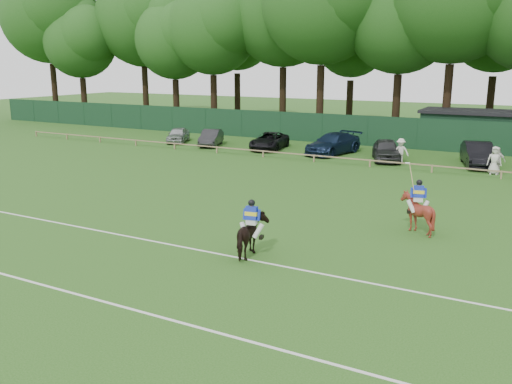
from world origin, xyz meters
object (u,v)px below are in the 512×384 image
Objects in this scene: spectator_mid at (497,161)px; utility_shed at (475,129)px; sedan_grey at (211,138)px; horse_dark at (252,236)px; horse_chestnut at (417,213)px; suv_black at (269,141)px; estate_black at (478,154)px; spectator_left at (401,151)px; spectator_right at (494,160)px; hatch_grey at (386,150)px; sedan_navy at (333,144)px; sedan_silver at (178,135)px.

utility_shed reaches higher than spectator_mid.
horse_dark is at bearing -75.00° from sedan_grey.
utility_shed reaches higher than horse_chestnut.
estate_black is (15.51, 0.17, 0.14)m from suv_black.
spectator_left is at bearing -173.55° from spectator_mid.
spectator_right reaches higher than spectator_mid.
spectator_left reaches higher than estate_black.
spectator_left reaches higher than suv_black.
suv_black is at bearing -173.07° from spectator_mid.
hatch_grey is at bearing 172.77° from estate_black.
sedan_navy is 1.11× the size of estate_black.
spectator_left reaches higher than sedan_grey.
spectator_mid is at bearing -16.45° from suv_black.
horse_dark is 26.67m from sedan_grey.
hatch_grey is 7.36m from spectator_right.
utility_shed reaches higher than hatch_grey.
sedan_grey is at bearing -53.67° from horse_chestnut.
sedan_navy is 1.21× the size of hatch_grey.
sedan_grey reaches higher than sedan_silver.
spectator_mid reaches higher than sedan_silver.
sedan_grey is 20.64m from estate_black.
spectator_mid is (25.61, -1.86, 0.20)m from sedan_silver.
sedan_grey is at bearing -154.90° from utility_shed.
sedan_silver is at bearing 166.15° from estate_black.
spectator_left reaches higher than horse_dark.
estate_black is 4.99m from spectator_left.
utility_shed is at bearing 117.98° from spectator_mid.
estate_black is 2.79× the size of spectator_right.
spectator_mid is 10.97m from utility_shed.
sedan_navy is at bearing 166.07° from spectator_left.
suv_black is (-15.13, 16.46, -0.15)m from horse_chestnut.
horse_chestnut is at bearing -88.09° from utility_shed.
suv_black is 10.84m from spectator_left.
suv_black is 0.89× the size of sedan_navy.
hatch_grey is at bearing -24.96° from sedan_silver.
estate_black is (24.22, 0.49, 0.16)m from sedan_silver.
utility_shed is (-2.60, 10.64, 0.69)m from spectator_mid.
suv_black is 17.04m from spectator_mid.
sedan_silver is 18.28m from hatch_grey.
sedan_silver is at bearing -159.13° from utility_shed.
sedan_grey is at bearing 177.90° from suv_black.
spectator_left is at bearing -50.36° from hatch_grey.
utility_shed is at bearing 21.50° from suv_black.
horse_dark is 1.03× the size of spectator_right.
spectator_mid is at bearing -76.28° from utility_shed.
hatch_grey is 2.62× the size of spectator_mid.
hatch_grey is at bearing 151.83° from spectator_left.
sedan_silver is 0.45× the size of utility_shed.
sedan_navy is (13.99, 0.57, 0.14)m from sedan_silver.
horse_dark is at bearing 35.89° from horse_chestnut.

